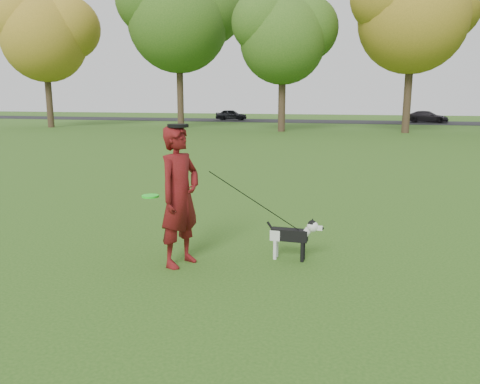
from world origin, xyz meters
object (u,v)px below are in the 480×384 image
(man, at_px, (180,196))
(car_right, at_px, (427,117))
(car_left, at_px, (231,115))
(dog, at_px, (294,234))

(man, bearing_deg, car_right, 8.23)
(car_left, distance_m, car_right, 18.61)
(man, distance_m, car_left, 41.98)
(car_left, height_order, car_right, car_left)
(dog, distance_m, car_left, 41.84)
(car_left, bearing_deg, car_right, -94.42)
(man, xyz_separation_m, car_right, (6.82, 40.29, -0.40))
(man, xyz_separation_m, car_left, (-11.79, 40.29, -0.39))
(man, distance_m, car_right, 40.87)
(dog, height_order, car_left, car_left)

